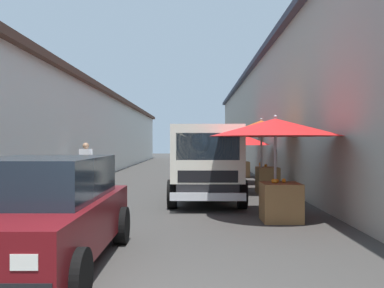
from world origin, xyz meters
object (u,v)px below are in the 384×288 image
Objects in this scene: fruit_stall_near_right at (276,138)px; hatchback_car at (40,212)px; vendor_in_shade at (86,162)px; plastic_stool at (54,196)px; fruit_stall_near_left at (262,136)px; vendor_by_crates at (219,161)px; parked_scooter at (213,169)px; fruit_stall_far_left at (238,144)px; fruit_stall_far_right at (241,138)px; delivery_truck at (207,165)px.

fruit_stall_near_right reaches higher than hatchback_car.
vendor_in_shade is 3.77× the size of plastic_stool.
fruit_stall_near_left is 9.04m from hatchback_car.
vendor_by_crates is 0.99× the size of parked_scooter.
fruit_stall_far_left is 0.64× the size of hatchback_car.
fruit_stall_far_right is at bearing -0.24° from fruit_stall_near_left.
fruit_stall_far_left is 3.37m from fruit_stall_near_left.
hatchback_car reaches higher than parked_scooter.
fruit_stall_near_right reaches higher than vendor_in_shade.
vendor_in_shade is (-2.07, 5.53, -0.65)m from fruit_stall_far_left.
delivery_truck is at bearing -78.80° from plastic_stool.
fruit_stall_near_right is at bearing -47.90° from hatchback_car.
parked_scooter is (5.48, 1.33, -1.40)m from fruit_stall_near_left.
parked_scooter is (7.74, -0.51, -0.59)m from delivery_truck.
parked_scooter is at bearing -12.04° from hatchback_car.
parked_scooter is (4.21, -4.64, -0.50)m from vendor_in_shade.
hatchback_car is at bearing 152.17° from fruit_stall_near_left.
fruit_stall_far_right is at bearing -2.34° from fruit_stall_near_right.
hatchback_car is 2.37× the size of vendor_by_crates.
fruit_stall_far_left reaches higher than parked_scooter.
hatchback_car is at bearing -163.43° from plastic_stool.
vendor_by_crates is 1.01× the size of vendor_in_shade.
fruit_stall_near_right is 1.68× the size of parked_scooter.
hatchback_car reaches higher than plastic_stool.
vendor_by_crates is 4.82m from vendor_in_shade.
parked_scooter is at bearing 13.62° from fruit_stall_near_left.
fruit_stall_far_left is 1.03× the size of fruit_stall_near_left.
plastic_stool is (-5.30, 4.39, -0.63)m from vendor_by_crates.
vendor_in_shade is at bearing 110.51° from fruit_stall_far_left.
fruit_stall_near_left is at bearing -151.09° from vendor_by_crates.
fruit_stall_far_right is 11.14m from plastic_stool.
vendor_in_shade is at bearing 78.06° from fruit_stall_near_left.
delivery_truck is at bearing 167.96° from fruit_stall_far_right.
vendor_by_crates is (-4.17, 1.28, -0.90)m from fruit_stall_far_right.
fruit_stall_near_left is 0.88× the size of fruit_stall_near_right.
fruit_stall_far_left reaches higher than plastic_stool.
delivery_truck is at bearing -22.57° from hatchback_car.
fruit_stall_far_right reaches higher than fruit_stall_near_right.
plastic_stool is at bearing 73.92° from fruit_stall_near_right.
fruit_stall_near_right is 2.75m from delivery_truck.
fruit_stall_near_left reaches higher than vendor_in_shade.
plastic_stool is (-0.76, 3.81, -0.71)m from delivery_truck.
fruit_stall_far_left reaches higher than vendor_by_crates.
fruit_stall_far_right is at bearing -17.11° from vendor_by_crates.
hatchback_car is 13.71m from parked_scooter.
hatchback_car is at bearing 161.62° from fruit_stall_far_left.
fruit_stall_far_left is 5.94m from vendor_in_shade.
fruit_stall_near_left is 1.49× the size of vendor_in_shade.
fruit_stall_near_left is 3.03m from delivery_truck.
fruit_stall_near_left is (-6.45, 0.03, -0.01)m from fruit_stall_far_right.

